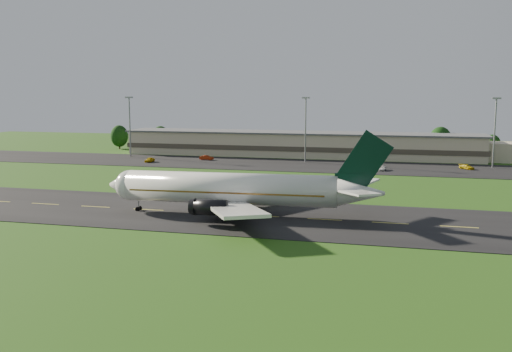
% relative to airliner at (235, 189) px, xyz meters
% --- Properties ---
extents(ground, '(360.00, 360.00, 0.00)m').
position_rel_airliner_xyz_m(ground, '(-5.87, -0.05, -4.66)').
color(ground, '#1C4210').
rests_on(ground, ground).
extents(taxiway, '(220.00, 30.00, 0.10)m').
position_rel_airliner_xyz_m(taxiway, '(-5.87, -0.05, -4.61)').
color(taxiway, black).
rests_on(taxiway, ground).
extents(apron, '(260.00, 30.00, 0.10)m').
position_rel_airliner_xyz_m(apron, '(-5.87, 71.95, -4.61)').
color(apron, black).
rests_on(apron, ground).
extents(airliner, '(51.30, 42.11, 15.57)m').
position_rel_airliner_xyz_m(airliner, '(0.00, 0.00, 0.00)').
color(airliner, white).
rests_on(airliner, ground).
extents(terminal, '(145.00, 16.00, 8.40)m').
position_rel_airliner_xyz_m(terminal, '(0.53, 96.13, -0.67)').
color(terminal, beige).
rests_on(terminal, ground).
extents(light_mast_west, '(2.40, 1.20, 20.35)m').
position_rel_airliner_xyz_m(light_mast_west, '(-60.87, 79.95, 8.08)').
color(light_mast_west, gray).
rests_on(light_mast_west, ground).
extents(light_mast_centre, '(2.40, 1.20, 20.35)m').
position_rel_airliner_xyz_m(light_mast_centre, '(-0.87, 79.95, 8.08)').
color(light_mast_centre, gray).
rests_on(light_mast_centre, ground).
extents(light_mast_east, '(2.40, 1.20, 20.35)m').
position_rel_airliner_xyz_m(light_mast_east, '(54.13, 79.95, 8.08)').
color(light_mast_east, gray).
rests_on(light_mast_east, ground).
extents(tree_line, '(192.30, 9.89, 10.34)m').
position_rel_airliner_xyz_m(tree_line, '(26.61, 106.01, 0.29)').
color(tree_line, black).
rests_on(tree_line, ground).
extents(service_vehicle_a, '(2.06, 4.44, 1.47)m').
position_rel_airliner_xyz_m(service_vehicle_a, '(-48.02, 67.31, -3.83)').
color(service_vehicle_a, '#C09F0B').
rests_on(service_vehicle_a, apron).
extents(service_vehicle_b, '(4.62, 1.87, 1.49)m').
position_rel_airliner_xyz_m(service_vehicle_b, '(-32.71, 77.35, -3.82)').
color(service_vehicle_b, '#99260A').
rests_on(service_vehicle_b, apron).
extents(service_vehicle_c, '(2.36, 4.56, 1.23)m').
position_rel_airliner_xyz_m(service_vehicle_c, '(23.24, 66.14, -3.95)').
color(service_vehicle_c, white).
rests_on(service_vehicle_c, apron).
extents(service_vehicle_d, '(4.51, 4.55, 1.32)m').
position_rel_airliner_xyz_m(service_vehicle_d, '(46.57, 74.65, -3.90)').
color(service_vehicle_d, '#C2A30B').
rests_on(service_vehicle_d, apron).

